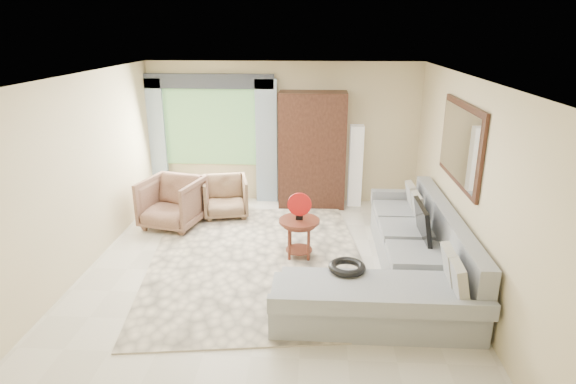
# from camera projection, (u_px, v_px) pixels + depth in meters

# --- Properties ---
(ground) EXTENTS (6.00, 6.00, 0.00)m
(ground) POSITION_uv_depth(u_px,v_px,m) (268.00, 273.00, 6.53)
(ground) COLOR silver
(ground) RESTS_ON ground
(area_rug) EXTENTS (3.49, 4.35, 0.02)m
(area_rug) POSITION_uv_depth(u_px,v_px,m) (257.00, 260.00, 6.87)
(area_rug) COLOR beige
(area_rug) RESTS_ON ground
(sectional_sofa) EXTENTS (2.30, 3.46, 0.90)m
(sectional_sofa) POSITION_uv_depth(u_px,v_px,m) (405.00, 264.00, 6.17)
(sectional_sofa) COLOR #919498
(sectional_sofa) RESTS_ON ground
(tv_screen) EXTENTS (0.14, 0.74, 0.48)m
(tv_screen) POSITION_uv_depth(u_px,v_px,m) (423.00, 222.00, 6.37)
(tv_screen) COLOR black
(tv_screen) RESTS_ON sectional_sofa
(garden_hose) EXTENTS (0.43, 0.43, 0.09)m
(garden_hose) POSITION_uv_depth(u_px,v_px,m) (347.00, 267.00, 5.53)
(garden_hose) COLOR black
(garden_hose) RESTS_ON sectional_sofa
(coffee_table) EXTENTS (0.58, 0.58, 0.58)m
(coffee_table) POSITION_uv_depth(u_px,v_px,m) (299.00, 237.00, 6.89)
(coffee_table) COLOR #552516
(coffee_table) RESTS_ON ground
(red_disc) EXTENTS (0.34, 0.03, 0.34)m
(red_disc) POSITION_uv_depth(u_px,v_px,m) (299.00, 204.00, 6.73)
(red_disc) COLOR red
(red_disc) RESTS_ON coffee_table
(armchair_left) EXTENTS (1.08, 1.10, 0.83)m
(armchair_left) POSITION_uv_depth(u_px,v_px,m) (172.00, 203.00, 7.96)
(armchair_left) COLOR #895F4A
(armchair_left) RESTS_ON ground
(armchair_right) EXTENTS (0.90, 0.92, 0.70)m
(armchair_right) POSITION_uv_depth(u_px,v_px,m) (225.00, 197.00, 8.42)
(armchair_right) COLOR olive
(armchair_right) RESTS_ON ground
(potted_plant) EXTENTS (0.62, 0.57, 0.58)m
(potted_plant) POSITION_uv_depth(u_px,v_px,m) (179.00, 186.00, 9.20)
(potted_plant) COLOR #999999
(potted_plant) RESTS_ON ground
(armoire) EXTENTS (1.20, 0.55, 2.10)m
(armoire) POSITION_uv_depth(u_px,v_px,m) (312.00, 150.00, 8.73)
(armoire) COLOR black
(armoire) RESTS_ON ground
(floor_lamp) EXTENTS (0.24, 0.24, 1.50)m
(floor_lamp) POSITION_uv_depth(u_px,v_px,m) (356.00, 166.00, 8.83)
(floor_lamp) COLOR silver
(floor_lamp) RESTS_ON ground
(window) EXTENTS (1.80, 0.04, 1.40)m
(window) POSITION_uv_depth(u_px,v_px,m) (211.00, 127.00, 8.96)
(window) COLOR #669E59
(window) RESTS_ON wall_back
(curtain_left) EXTENTS (0.40, 0.08, 2.30)m
(curtain_left) POSITION_uv_depth(u_px,v_px,m) (155.00, 141.00, 9.01)
(curtain_left) COLOR #9EB7CC
(curtain_left) RESTS_ON ground
(curtain_right) EXTENTS (0.40, 0.08, 2.30)m
(curtain_right) POSITION_uv_depth(u_px,v_px,m) (266.00, 142.00, 8.89)
(curtain_right) COLOR #9EB7CC
(curtain_right) RESTS_ON ground
(valance) EXTENTS (2.40, 0.12, 0.26)m
(valance) POSITION_uv_depth(u_px,v_px,m) (207.00, 81.00, 8.61)
(valance) COLOR #1E232D
(valance) RESTS_ON wall_back
(wall_mirror) EXTENTS (0.05, 1.70, 1.05)m
(wall_mirror) POSITION_uv_depth(u_px,v_px,m) (460.00, 144.00, 6.15)
(wall_mirror) COLOR black
(wall_mirror) RESTS_ON wall_right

